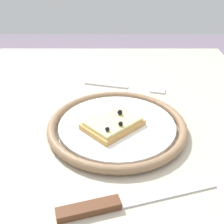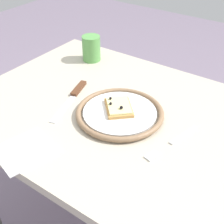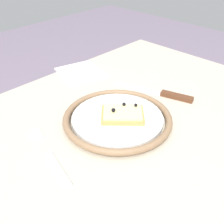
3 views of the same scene
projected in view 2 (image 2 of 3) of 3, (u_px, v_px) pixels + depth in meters
dining_table at (119, 138)px, 1.02m from camera, size 0.97×0.70×0.71m
plate at (120, 113)px, 0.93m from camera, size 0.27×0.27×0.02m
pizza_slice_near at (119, 107)px, 0.93m from camera, size 0.13×0.13×0.03m
knife at (75, 94)px, 1.03m from camera, size 0.09×0.24×0.01m
fork at (172, 142)px, 0.83m from camera, size 0.07×0.20×0.00m
cup at (91, 48)px, 1.21m from camera, size 0.07×0.07×0.10m
napkin at (25, 150)px, 0.81m from camera, size 0.16×0.17×0.00m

